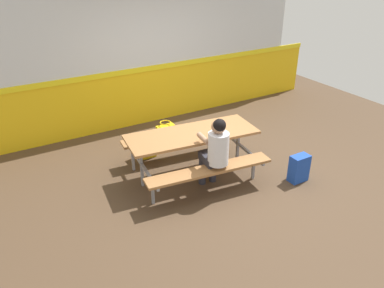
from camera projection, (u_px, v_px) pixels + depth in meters
ground_plane at (215, 167)px, 6.38m from camera, size 10.00×10.00×0.02m
accent_backdrop at (153, 62)px, 7.60m from camera, size 8.00×0.14×2.60m
picnic_table_main at (192, 142)px, 5.91m from camera, size 2.10×1.77×0.74m
student_nearer at (216, 149)px, 5.44m from camera, size 0.39×0.54×1.21m
backpack_dark at (146, 146)px, 6.60m from camera, size 0.30×0.22×0.44m
tote_bag_bright at (166, 134)px, 7.08m from camera, size 0.34×0.21×0.43m
satchel_spare at (299, 168)px, 5.91m from camera, size 0.30×0.22×0.44m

